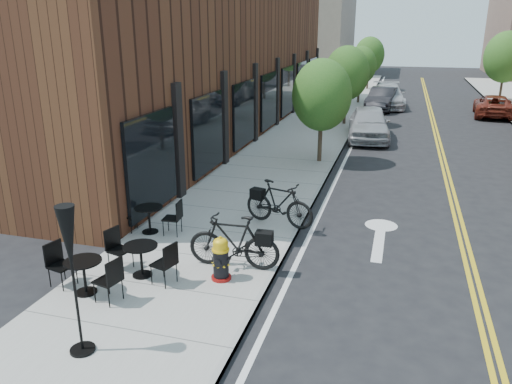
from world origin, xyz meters
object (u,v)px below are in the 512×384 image
(bicycle_left, at_px, (234,241))
(parked_car_far, at_px, (494,106))
(patio_umbrella, at_px, (70,250))
(bistro_set_c, at_px, (149,216))
(bistro_set_a, at_px, (141,256))
(bistro_set_b, at_px, (84,272))
(bicycle_right, at_px, (279,203))
(parked_car_a, at_px, (369,123))
(fire_hydrant, at_px, (221,259))
(parked_car_b, at_px, (382,99))
(parked_car_c, at_px, (387,96))

(bicycle_left, xyz_separation_m, parked_car_far, (8.29, 22.60, -0.09))
(patio_umbrella, bearing_deg, bistro_set_c, 104.95)
(bistro_set_a, relative_size, bistro_set_b, 0.99)
(parked_car_far, bearing_deg, bicycle_right, 72.96)
(patio_umbrella, relative_size, parked_car_a, 0.55)
(parked_car_a, bearing_deg, fire_hydrant, -102.63)
(parked_car_b, bearing_deg, bistro_set_a, -91.12)
(fire_hydrant, height_order, parked_car_c, parked_car_c)
(fire_hydrant, relative_size, bicycle_left, 0.47)
(fire_hydrant, relative_size, bistro_set_b, 0.55)
(bistro_set_a, distance_m, parked_car_far, 25.52)
(fire_hydrant, distance_m, parked_car_c, 25.16)
(parked_car_far, bearing_deg, fire_hydrant, 74.76)
(bicycle_right, bearing_deg, patio_umbrella, 179.83)
(bistro_set_c, distance_m, parked_car_far, 24.01)
(fire_hydrant, xyz_separation_m, bicycle_left, (0.09, 0.57, 0.15))
(bicycle_right, relative_size, parked_car_b, 0.46)
(fire_hydrant, height_order, bistro_set_c, fire_hydrant)
(parked_car_a, relative_size, parked_car_b, 1.07)
(parked_car_a, height_order, parked_car_far, parked_car_a)
(parked_car_a, distance_m, parked_car_c, 10.31)
(fire_hydrant, bearing_deg, bicycle_left, 83.22)
(bistro_set_a, bearing_deg, parked_car_a, 92.50)
(bicycle_right, height_order, parked_car_b, parked_car_b)
(parked_car_b, bearing_deg, patio_umbrella, -89.65)
(bistro_set_c, bearing_deg, bistro_set_b, -91.16)
(parked_car_a, bearing_deg, parked_car_b, 83.26)
(bicycle_left, bearing_deg, bicycle_right, 169.53)
(parked_car_b, distance_m, parked_car_far, 6.35)
(parked_car_c, bearing_deg, fire_hydrant, -100.30)
(bistro_set_a, relative_size, parked_car_b, 0.40)
(fire_hydrant, distance_m, bicycle_left, 0.60)
(bistro_set_b, height_order, parked_car_b, parked_car_b)
(bicycle_left, bearing_deg, parked_car_a, 169.96)
(patio_umbrella, height_order, parked_car_b, patio_umbrella)
(bicycle_right, xyz_separation_m, parked_car_b, (1.62, 20.58, -0.01))
(bicycle_right, height_order, parked_car_a, parked_car_a)
(patio_umbrella, relative_size, parked_car_c, 0.49)
(parked_car_b, relative_size, parked_car_c, 0.84)
(bistro_set_a, xyz_separation_m, patio_umbrella, (0.31, -2.53, 1.32))
(bicycle_right, relative_size, parked_car_a, 0.43)
(fire_hydrant, relative_size, parked_car_c, 0.19)
(fire_hydrant, bearing_deg, bistro_set_c, 146.74)
(bistro_set_a, height_order, parked_car_far, parked_car_far)
(parked_car_c, relative_size, parked_car_far, 1.13)
(bistro_set_a, bearing_deg, parked_car_c, 96.67)
(fire_hydrant, distance_m, bicycle_right, 3.20)
(bicycle_right, xyz_separation_m, parked_car_far, (7.94, 20.00, -0.08))
(fire_hydrant, xyz_separation_m, parked_car_b, (2.05, 23.75, 0.13))
(bistro_set_c, height_order, parked_car_c, parked_car_c)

